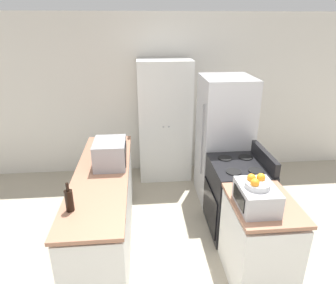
# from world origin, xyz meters

# --- Properties ---
(wall_back) EXTENTS (7.00, 0.06, 2.60)m
(wall_back) POSITION_xyz_m (0.00, 3.08, 1.30)
(wall_back) COLOR silver
(wall_back) RESTS_ON ground_plane
(counter_left) EXTENTS (0.60, 2.24, 0.90)m
(counter_left) POSITION_xyz_m (-0.79, 1.22, 0.43)
(counter_left) COLOR silver
(counter_left) RESTS_ON ground_plane
(counter_right) EXTENTS (0.60, 0.77, 0.90)m
(counter_right) POSITION_xyz_m (0.79, 0.49, 0.43)
(counter_right) COLOR silver
(counter_right) RESTS_ON ground_plane
(pantry_cabinet) EXTENTS (0.83, 0.54, 1.93)m
(pantry_cabinet) POSITION_xyz_m (0.05, 2.77, 0.97)
(pantry_cabinet) COLOR silver
(pantry_cabinet) RESTS_ON ground_plane
(stove) EXTENTS (0.66, 0.75, 1.06)m
(stove) POSITION_xyz_m (0.81, 1.27, 0.46)
(stove) COLOR black
(stove) RESTS_ON ground_plane
(refrigerator) EXTENTS (0.69, 0.73, 1.79)m
(refrigerator) POSITION_xyz_m (0.82, 2.05, 0.89)
(refrigerator) COLOR #B7B7BC
(refrigerator) RESTS_ON ground_plane
(microwave) EXTENTS (0.36, 0.44, 0.30)m
(microwave) POSITION_xyz_m (-0.69, 1.40, 1.05)
(microwave) COLOR #939399
(microwave) RESTS_ON counter_left
(wine_bottle) EXTENTS (0.07, 0.07, 0.28)m
(wine_bottle) POSITION_xyz_m (-0.98, 0.52, 1.01)
(wine_bottle) COLOR black
(wine_bottle) RESTS_ON counter_left
(toaster_oven) EXTENTS (0.33, 0.42, 0.22)m
(toaster_oven) POSITION_xyz_m (0.67, 0.41, 1.01)
(toaster_oven) COLOR #B2B2B7
(toaster_oven) RESTS_ON counter_right
(fruit_bowl) EXTENTS (0.22, 0.22, 0.11)m
(fruit_bowl) POSITION_xyz_m (0.66, 0.41, 1.16)
(fruit_bowl) COLOR silver
(fruit_bowl) RESTS_ON toaster_oven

